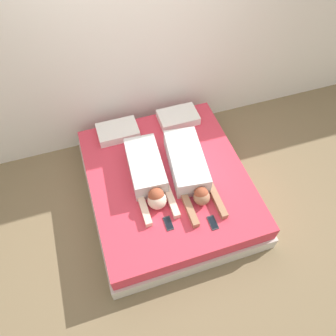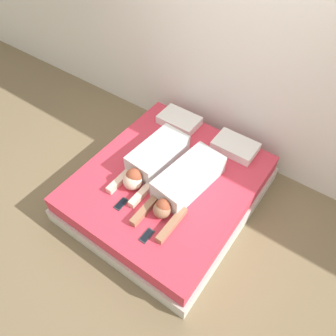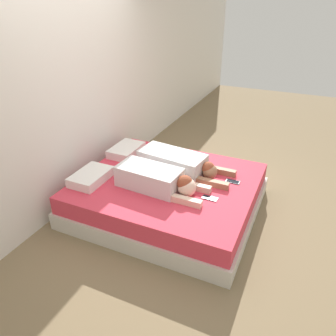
{
  "view_description": "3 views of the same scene",
  "coord_description": "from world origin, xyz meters",
  "px_view_note": "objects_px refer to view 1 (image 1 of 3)",
  "views": [
    {
      "loc": [
        -0.65,
        -1.99,
        3.42
      ],
      "look_at": [
        0.0,
        0.0,
        0.55
      ],
      "focal_mm": 35.0,
      "sensor_mm": 36.0,
      "label": 1
    },
    {
      "loc": [
        1.3,
        -1.81,
        3.15
      ],
      "look_at": [
        0.0,
        0.0,
        0.55
      ],
      "focal_mm": 35.0,
      "sensor_mm": 36.0,
      "label": 2
    },
    {
      "loc": [
        -2.96,
        -1.35,
        2.31
      ],
      "look_at": [
        0.0,
        0.0,
        0.55
      ],
      "focal_mm": 35.0,
      "sensor_mm": 36.0,
      "label": 3
    }
  ],
  "objects_px": {
    "person_right": "(189,167)",
    "person_left": "(148,173)",
    "cell_phone_left": "(168,223)",
    "bed": "(168,186)",
    "pillow_head_right": "(178,117)",
    "cell_phone_right": "(213,223)",
    "pillow_head_left": "(118,131)"
  },
  "relations": [
    {
      "from": "bed",
      "to": "person_right",
      "type": "relative_size",
      "value": 1.74
    },
    {
      "from": "pillow_head_left",
      "to": "person_left",
      "type": "relative_size",
      "value": 0.48
    },
    {
      "from": "bed",
      "to": "cell_phone_left",
      "type": "height_order",
      "value": "cell_phone_left"
    },
    {
      "from": "pillow_head_right",
      "to": "cell_phone_left",
      "type": "height_order",
      "value": "pillow_head_right"
    },
    {
      "from": "pillow_head_right",
      "to": "cell_phone_right",
      "type": "height_order",
      "value": "pillow_head_right"
    },
    {
      "from": "person_left",
      "to": "person_right",
      "type": "relative_size",
      "value": 0.88
    },
    {
      "from": "bed",
      "to": "person_right",
      "type": "distance_m",
      "value": 0.39
    },
    {
      "from": "pillow_head_left",
      "to": "pillow_head_right",
      "type": "distance_m",
      "value": 0.78
    },
    {
      "from": "person_right",
      "to": "cell_phone_left",
      "type": "height_order",
      "value": "person_right"
    },
    {
      "from": "pillow_head_left",
      "to": "cell_phone_right",
      "type": "xyz_separation_m",
      "value": [
        0.64,
        -1.48,
        -0.05
      ]
    },
    {
      "from": "cell_phone_right",
      "to": "cell_phone_left",
      "type": "bearing_deg",
      "value": 162.89
    },
    {
      "from": "person_right",
      "to": "pillow_head_right",
      "type": "bearing_deg",
      "value": 78.94
    },
    {
      "from": "bed",
      "to": "pillow_head_left",
      "type": "height_order",
      "value": "pillow_head_left"
    },
    {
      "from": "pillow_head_left",
      "to": "pillow_head_right",
      "type": "bearing_deg",
      "value": 0.0
    },
    {
      "from": "cell_phone_left",
      "to": "cell_phone_right",
      "type": "bearing_deg",
      "value": -17.11
    },
    {
      "from": "pillow_head_left",
      "to": "cell_phone_right",
      "type": "bearing_deg",
      "value": -66.52
    },
    {
      "from": "person_left",
      "to": "person_right",
      "type": "xyz_separation_m",
      "value": [
        0.45,
        -0.05,
        -0.0
      ]
    },
    {
      "from": "bed",
      "to": "cell_phone_left",
      "type": "distance_m",
      "value": 0.63
    },
    {
      "from": "cell_phone_left",
      "to": "bed",
      "type": "bearing_deg",
      "value": 72.33
    },
    {
      "from": "person_right",
      "to": "bed",
      "type": "bearing_deg",
      "value": 173.01
    },
    {
      "from": "cell_phone_right",
      "to": "pillow_head_right",
      "type": "bearing_deg",
      "value": 84.75
    },
    {
      "from": "cell_phone_left",
      "to": "cell_phone_right",
      "type": "height_order",
      "value": "same"
    },
    {
      "from": "person_left",
      "to": "cell_phone_left",
      "type": "height_order",
      "value": "person_left"
    },
    {
      "from": "pillow_head_right",
      "to": "cell_phone_right",
      "type": "relative_size",
      "value": 3.07
    },
    {
      "from": "person_left",
      "to": "person_right",
      "type": "distance_m",
      "value": 0.46
    },
    {
      "from": "person_right",
      "to": "cell_phone_left",
      "type": "bearing_deg",
      "value": -127.5
    },
    {
      "from": "person_left",
      "to": "bed",
      "type": "bearing_deg",
      "value": -6.04
    },
    {
      "from": "pillow_head_right",
      "to": "person_left",
      "type": "bearing_deg",
      "value": -128.74
    },
    {
      "from": "bed",
      "to": "person_right",
      "type": "xyz_separation_m",
      "value": [
        0.23,
        -0.03,
        0.31
      ]
    },
    {
      "from": "pillow_head_right",
      "to": "person_right",
      "type": "bearing_deg",
      "value": -101.06
    },
    {
      "from": "person_right",
      "to": "person_left",
      "type": "bearing_deg",
      "value": 173.47
    },
    {
      "from": "cell_phone_left",
      "to": "cell_phone_right",
      "type": "xyz_separation_m",
      "value": [
        0.43,
        -0.13,
        0.0
      ]
    }
  ]
}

